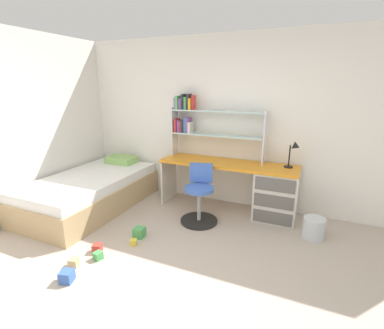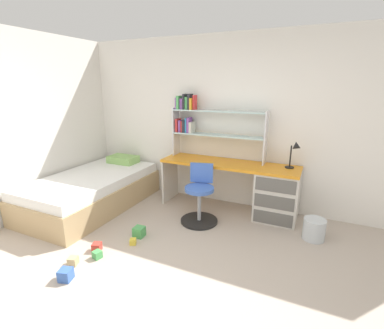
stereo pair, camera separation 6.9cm
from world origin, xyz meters
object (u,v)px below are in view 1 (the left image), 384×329
(toy_block_yellow_4, at_px, (133,242))
(toy_block_green_5, at_px, (98,256))
(toy_block_blue_3, at_px, (67,276))
(desk, at_px, (263,189))
(desk_lamp, at_px, (294,151))
(bed_platform, at_px, (91,191))
(toy_block_red_0, at_px, (97,248))
(swivel_chair, at_px, (199,200))
(bookshelf_hutch, at_px, (202,121))
(waste_bin, at_px, (314,228))
(toy_block_green_1, at_px, (139,232))
(toy_block_natural_2, at_px, (74,262))

(toy_block_yellow_4, relative_size, toy_block_green_5, 0.85)
(toy_block_yellow_4, bearing_deg, toy_block_blue_3, -104.85)
(desk, xyz_separation_m, desk_lamp, (0.36, 0.07, 0.59))
(bed_platform, relative_size, toy_block_red_0, 22.09)
(toy_block_red_0, bearing_deg, bed_platform, 135.01)
(desk_lamp, distance_m, toy_block_green_5, 2.79)
(swivel_chair, bearing_deg, bed_platform, -172.10)
(desk, distance_m, bookshelf_hutch, 1.37)
(bookshelf_hutch, relative_size, desk_lamp, 3.81)
(waste_bin, bearing_deg, toy_block_yellow_4, -151.89)
(toy_block_red_0, height_order, toy_block_green_5, toy_block_red_0)
(bookshelf_hutch, bearing_deg, desk, -8.74)
(toy_block_green_1, distance_m, toy_block_yellow_4, 0.19)
(toy_block_yellow_4, bearing_deg, desk, 48.40)
(desk, distance_m, desk_lamp, 0.69)
(waste_bin, distance_m, toy_block_green_5, 2.60)
(bookshelf_hutch, distance_m, desk_lamp, 1.42)
(desk, relative_size, toy_block_natural_2, 22.77)
(waste_bin, height_order, toy_block_blue_3, waste_bin)
(desk_lamp, bearing_deg, toy_block_red_0, -137.33)
(desk_lamp, xyz_separation_m, toy_block_green_1, (-1.66, -1.30, -0.94))
(bed_platform, relative_size, toy_block_blue_3, 17.87)
(bookshelf_hutch, xyz_separation_m, swivel_chair, (0.24, -0.68, -1.00))
(swivel_chair, distance_m, toy_block_natural_2, 1.73)
(toy_block_yellow_4, bearing_deg, swivel_chair, 61.59)
(bed_platform, bearing_deg, toy_block_red_0, -44.99)
(toy_block_green_1, height_order, toy_block_green_5, toy_block_green_1)
(toy_block_red_0, bearing_deg, waste_bin, 30.53)
(toy_block_natural_2, xyz_separation_m, toy_block_green_5, (0.15, 0.20, -0.00))
(waste_bin, bearing_deg, toy_block_blue_3, -139.62)
(bookshelf_hutch, relative_size, toy_block_blue_3, 12.42)
(desk, height_order, toy_block_yellow_4, desk)
(toy_block_natural_2, height_order, toy_block_blue_3, toy_block_blue_3)
(toy_block_yellow_4, bearing_deg, desk_lamp, 42.48)
(bed_platform, distance_m, toy_block_green_1, 1.31)
(toy_block_blue_3, bearing_deg, bookshelf_hutch, 79.04)
(desk_lamp, distance_m, toy_block_red_0, 2.79)
(waste_bin, bearing_deg, bookshelf_hutch, 163.03)
(toy_block_green_5, bearing_deg, bookshelf_hutch, 77.43)
(bookshelf_hutch, xyz_separation_m, toy_block_red_0, (-0.55, -1.86, -1.27))
(bookshelf_hutch, height_order, toy_block_yellow_4, bookshelf_hutch)
(toy_block_red_0, bearing_deg, desk_lamp, 42.67)
(swivel_chair, relative_size, waste_bin, 3.01)
(toy_block_green_1, bearing_deg, desk_lamp, 38.08)
(toy_block_blue_3, relative_size, toy_block_green_5, 1.37)
(toy_block_green_1, bearing_deg, bed_platform, 158.50)
(waste_bin, relative_size, toy_block_green_5, 3.13)
(swivel_chair, xyz_separation_m, toy_block_blue_3, (-0.70, -1.70, -0.26))
(swivel_chair, bearing_deg, toy_block_natural_2, -118.93)
(bed_platform, bearing_deg, toy_block_green_5, -45.05)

